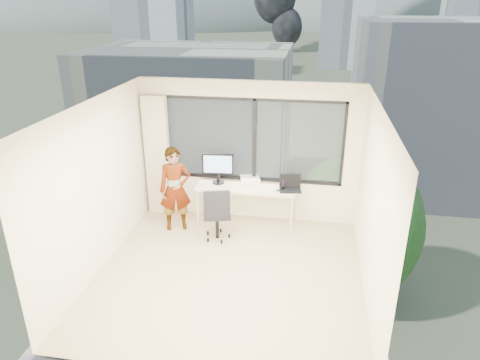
% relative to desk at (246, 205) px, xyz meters
% --- Properties ---
extents(floor, '(4.00, 4.00, 0.01)m').
position_rel_desk_xyz_m(floor, '(0.00, -1.66, -0.38)').
color(floor, tan).
rests_on(floor, ground).
extents(ceiling, '(4.00, 4.00, 0.01)m').
position_rel_desk_xyz_m(ceiling, '(0.00, -1.66, 2.23)').
color(ceiling, white).
rests_on(ceiling, ground).
extents(wall_front, '(4.00, 0.01, 2.60)m').
position_rel_desk_xyz_m(wall_front, '(0.00, -3.66, 0.93)').
color(wall_front, beige).
rests_on(wall_front, ground).
extents(wall_left, '(0.01, 4.00, 2.60)m').
position_rel_desk_xyz_m(wall_left, '(-2.00, -1.66, 0.93)').
color(wall_left, beige).
rests_on(wall_left, ground).
extents(wall_right, '(0.01, 4.00, 2.60)m').
position_rel_desk_xyz_m(wall_right, '(2.00, -1.66, 0.93)').
color(wall_right, beige).
rests_on(wall_right, ground).
extents(window_wall, '(3.30, 0.16, 1.55)m').
position_rel_desk_xyz_m(window_wall, '(0.05, 0.34, 1.15)').
color(window_wall, black).
rests_on(window_wall, ground).
extents(curtain, '(0.45, 0.14, 2.30)m').
position_rel_desk_xyz_m(curtain, '(-1.72, 0.22, 0.77)').
color(curtain, beige).
rests_on(curtain, floor).
extents(desk, '(1.80, 0.60, 0.75)m').
position_rel_desk_xyz_m(desk, '(0.00, 0.00, 0.00)').
color(desk, '#CBAD88').
rests_on(desk, floor).
extents(chair, '(0.63, 0.63, 1.02)m').
position_rel_desk_xyz_m(chair, '(-0.41, -0.62, 0.13)').
color(chair, black).
rests_on(chair, floor).
extents(person, '(0.66, 0.55, 1.54)m').
position_rel_desk_xyz_m(person, '(-1.21, -0.37, 0.40)').
color(person, '#2D2D33').
rests_on(person, floor).
extents(monitor, '(0.58, 0.17, 0.57)m').
position_rel_desk_xyz_m(monitor, '(-0.53, 0.09, 0.66)').
color(monitor, black).
rests_on(monitor, desk).
extents(game_console, '(0.41, 0.37, 0.08)m').
position_rel_desk_xyz_m(game_console, '(0.03, 0.25, 0.42)').
color(game_console, white).
rests_on(game_console, desk).
extents(laptop, '(0.43, 0.45, 0.24)m').
position_rel_desk_xyz_m(laptop, '(0.80, -0.05, 0.50)').
color(laptop, black).
rests_on(laptop, desk).
extents(cellphone, '(0.11, 0.05, 0.01)m').
position_rel_desk_xyz_m(cellphone, '(0.61, -0.09, 0.38)').
color(cellphone, black).
rests_on(cellphone, desk).
extents(pen_cup, '(0.09, 0.09, 0.09)m').
position_rel_desk_xyz_m(pen_cup, '(0.66, -0.05, 0.42)').
color(pen_cup, black).
rests_on(pen_cup, desk).
extents(handbag, '(0.28, 0.17, 0.20)m').
position_rel_desk_xyz_m(handbag, '(0.80, 0.17, 0.48)').
color(handbag, '#0D4E47').
rests_on(handbag, desk).
extents(exterior_ground, '(400.00, 400.00, 0.04)m').
position_rel_desk_xyz_m(exterior_ground, '(0.00, 118.34, -14.38)').
color(exterior_ground, '#515B3D').
rests_on(exterior_ground, ground).
extents(near_bldg_a, '(16.00, 12.00, 14.00)m').
position_rel_desk_xyz_m(near_bldg_a, '(-9.00, 28.34, -7.38)').
color(near_bldg_a, beige).
rests_on(near_bldg_a, exterior_ground).
extents(near_bldg_b, '(14.00, 13.00, 16.00)m').
position_rel_desk_xyz_m(near_bldg_b, '(12.00, 36.34, -6.38)').
color(near_bldg_b, beige).
rests_on(near_bldg_b, exterior_ground).
extents(far_tower_a, '(14.00, 14.00, 28.00)m').
position_rel_desk_xyz_m(far_tower_a, '(-35.00, 93.34, -0.38)').
color(far_tower_a, silver).
rests_on(far_tower_a, exterior_ground).
extents(far_tower_b, '(13.00, 13.00, 30.00)m').
position_rel_desk_xyz_m(far_tower_b, '(8.00, 118.34, 0.62)').
color(far_tower_b, silver).
rests_on(far_tower_b, exterior_ground).
extents(far_tower_c, '(15.00, 15.00, 26.00)m').
position_rel_desk_xyz_m(far_tower_c, '(45.00, 138.34, -1.38)').
color(far_tower_c, silver).
rests_on(far_tower_c, exterior_ground).
extents(far_tower_d, '(16.00, 14.00, 22.00)m').
position_rel_desk_xyz_m(far_tower_d, '(-60.00, 148.34, -3.38)').
color(far_tower_d, silver).
rests_on(far_tower_d, exterior_ground).
extents(hill_a, '(288.00, 216.00, 90.00)m').
position_rel_desk_xyz_m(hill_a, '(-120.00, 318.34, -14.38)').
color(hill_a, slate).
rests_on(hill_a, exterior_ground).
extents(hill_b, '(300.00, 220.00, 96.00)m').
position_rel_desk_xyz_m(hill_b, '(100.00, 318.34, -14.38)').
color(hill_b, slate).
rests_on(hill_b, exterior_ground).
extents(tree_a, '(7.00, 7.00, 8.00)m').
position_rel_desk_xyz_m(tree_a, '(-16.00, 20.34, -10.38)').
color(tree_a, '#214E1A').
rests_on(tree_a, exterior_ground).
extents(tree_b, '(7.60, 7.60, 9.00)m').
position_rel_desk_xyz_m(tree_b, '(4.00, 16.34, -9.88)').
color(tree_b, '#214E1A').
rests_on(tree_b, exterior_ground).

